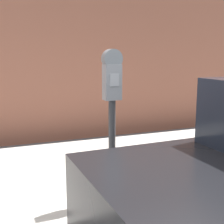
% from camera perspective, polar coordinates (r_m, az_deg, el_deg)
% --- Properties ---
extents(sidewalk, '(24.00, 2.80, 0.13)m').
position_cam_1_polar(sidewalk, '(4.59, -5.61, -10.94)').
color(sidewalk, '#BCB7AD').
rests_on(sidewalk, ground_plane).
extents(building_facade, '(24.00, 0.30, 4.93)m').
position_cam_1_polar(building_facade, '(6.39, -11.38, 16.86)').
color(building_facade, '#935642').
rests_on(building_facade, ground_plane).
extents(parking_meter, '(0.20, 0.14, 1.67)m').
position_cam_1_polar(parking_meter, '(3.32, 0.00, 2.03)').
color(parking_meter, '#2D2D30').
rests_on(parking_meter, sidewalk).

